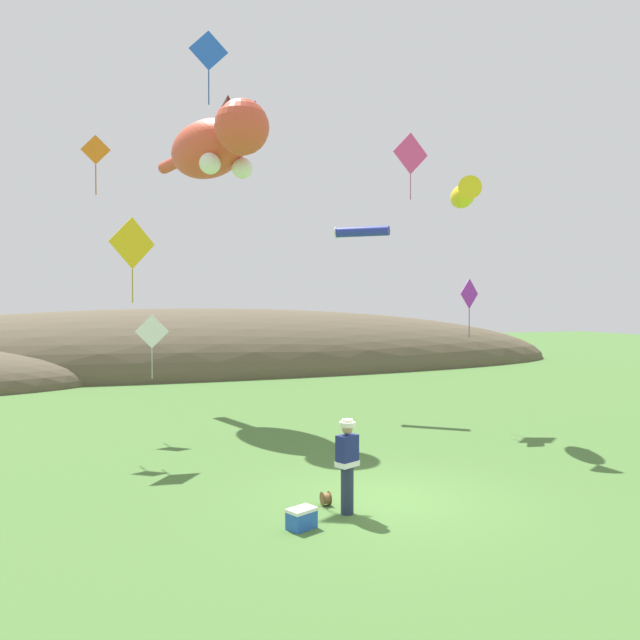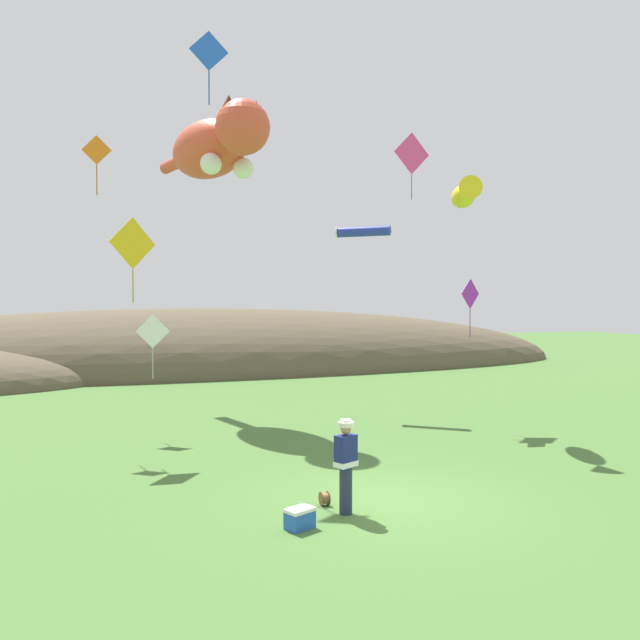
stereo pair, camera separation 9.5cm
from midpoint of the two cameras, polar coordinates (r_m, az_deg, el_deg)
ground_plane at (r=12.97m, az=6.35°, el=-16.13°), size 120.00×120.00×0.00m
distant_hill_ridge at (r=37.75m, az=-14.91°, el=-4.53°), size 53.07×16.72×7.31m
festival_attendant at (r=11.92m, az=2.61°, el=-12.93°), size 0.49×0.41×1.77m
kite_spool at (r=12.60m, az=0.64°, el=-16.00°), size 0.16×0.27×0.27m
picnic_cooler at (r=11.40m, az=-1.61°, el=-17.67°), size 0.58×0.50×0.36m
kite_giant_cat at (r=23.16m, az=-9.40°, el=15.36°), size 3.24×7.65×2.37m
kite_fish_windsock at (r=20.27m, az=13.21°, el=11.11°), size 1.73×2.64×0.79m
kite_tube_streamer at (r=23.10m, az=4.00°, el=8.07°), size 1.82×1.60×0.44m
kite_diamond_orange at (r=20.28m, az=-19.62°, el=14.35°), size 0.86×0.20×1.77m
kite_diamond_blue at (r=18.18m, az=-9.97°, el=23.01°), size 1.05×0.05×1.94m
kite_diamond_white at (r=18.98m, az=-14.92°, el=-1.09°), size 0.95×0.31×1.89m
kite_diamond_violet at (r=19.96m, az=13.70°, el=2.28°), size 0.87×0.38×1.84m
kite_diamond_pink at (r=23.40m, az=8.51°, el=14.81°), size 1.49×0.20×2.40m
kite_diamond_gold at (r=17.46m, az=-16.61°, el=6.70°), size 1.22×0.68×2.29m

